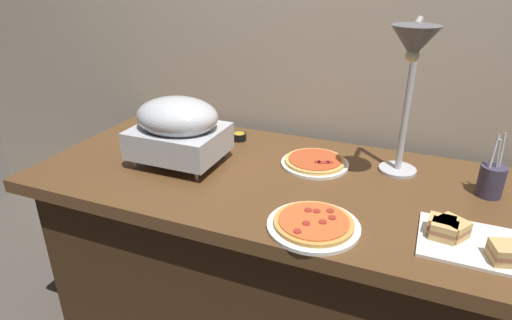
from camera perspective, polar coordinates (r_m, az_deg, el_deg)
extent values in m
cube|color=tan|center=(1.94, 9.17, 15.82)|extent=(4.40, 0.04, 2.40)
cube|color=brown|center=(1.62, 3.74, -3.06)|extent=(1.90, 0.84, 0.05)
cube|color=#3C2715|center=(1.83, 3.40, -13.66)|extent=(1.75, 0.74, 0.71)
cylinder|color=#B7BABF|center=(1.73, -15.75, -0.43)|extent=(0.01, 0.01, 0.04)
cylinder|color=#B7BABF|center=(1.59, -7.86, -2.05)|extent=(0.01, 0.01, 0.04)
cylinder|color=#B7BABF|center=(1.90, -11.72, 2.20)|extent=(0.01, 0.01, 0.04)
cylinder|color=#B7BABF|center=(1.76, -4.27, 0.94)|extent=(0.01, 0.01, 0.04)
cube|color=#B7BABF|center=(1.71, -10.14, 2.52)|extent=(0.34, 0.28, 0.11)
ellipsoid|color=#B7BABF|center=(1.68, -10.39, 5.69)|extent=(0.33, 0.26, 0.15)
cylinder|color=#B7BABF|center=(1.74, 18.19, -1.22)|extent=(0.14, 0.14, 0.01)
cylinder|color=#B7BABF|center=(1.64, 19.47, 7.61)|extent=(0.02, 0.02, 0.55)
cylinder|color=#B7BABF|center=(1.51, 20.71, 16.74)|extent=(0.02, 0.17, 0.02)
cone|color=#595B60|center=(1.43, 20.19, 14.42)|extent=(0.15, 0.15, 0.10)
sphere|color=#F9EAB2|center=(1.44, 19.96, 12.86)|extent=(0.04, 0.04, 0.04)
cylinder|color=white|center=(1.32, 7.60, -8.67)|extent=(0.28, 0.28, 0.01)
cylinder|color=#C68E42|center=(1.32, 7.63, -8.23)|extent=(0.24, 0.24, 0.01)
cylinder|color=#C65628|center=(1.31, 7.65, -7.94)|extent=(0.21, 0.21, 0.00)
cylinder|color=maroon|center=(1.35, 8.03, -6.72)|extent=(0.02, 0.02, 0.00)
cylinder|color=maroon|center=(1.36, 9.80, -6.65)|extent=(0.02, 0.02, 0.00)
cylinder|color=maroon|center=(1.25, 5.50, -9.37)|extent=(0.02, 0.02, 0.00)
cylinder|color=maroon|center=(1.30, 8.81, -8.10)|extent=(0.02, 0.02, 0.00)
cylinder|color=maroon|center=(1.29, 6.67, -8.32)|extent=(0.02, 0.02, 0.00)
cylinder|color=maroon|center=(1.33, 10.06, -7.52)|extent=(0.02, 0.02, 0.00)
cylinder|color=maroon|center=(1.35, 6.91, -6.60)|extent=(0.02, 0.02, 0.00)
cylinder|color=white|center=(1.71, 7.78, -0.49)|extent=(0.27, 0.27, 0.01)
cylinder|color=#DBA856|center=(1.71, 7.80, -0.13)|extent=(0.24, 0.24, 0.01)
cylinder|color=#B74723|center=(1.71, 7.82, 0.12)|extent=(0.21, 0.21, 0.00)
cylinder|color=maroon|center=(1.67, 8.52, -0.34)|extent=(0.02, 0.02, 0.00)
cylinder|color=maroon|center=(1.68, 8.15, -0.25)|extent=(0.02, 0.02, 0.00)
cylinder|color=maroon|center=(1.68, 9.76, -0.31)|extent=(0.02, 0.02, 0.00)
cylinder|color=maroon|center=(1.68, 9.27, -0.29)|extent=(0.02, 0.02, 0.00)
cube|color=white|center=(1.38, 27.43, -9.95)|extent=(0.33, 0.23, 0.01)
cube|color=tan|center=(1.38, 23.18, -8.55)|extent=(0.08, 0.07, 0.02)
cube|color=#9E6642|center=(1.37, 23.29, -7.99)|extent=(0.08, 0.07, 0.01)
cube|color=tan|center=(1.36, 23.41, -7.42)|extent=(0.08, 0.07, 0.02)
cube|color=tan|center=(1.36, 23.47, -9.12)|extent=(0.08, 0.07, 0.02)
cube|color=#9E6642|center=(1.35, 23.58, -8.56)|extent=(0.08, 0.07, 0.01)
cube|color=tan|center=(1.34, 23.70, -7.98)|extent=(0.08, 0.07, 0.02)
cube|color=tan|center=(1.38, 24.38, -8.74)|extent=(0.10, 0.10, 0.02)
cube|color=#9E6642|center=(1.37, 24.50, -8.18)|extent=(0.10, 0.10, 0.01)
cube|color=tan|center=(1.36, 24.62, -7.61)|extent=(0.10, 0.10, 0.02)
cube|color=tan|center=(1.33, 29.72, -11.17)|extent=(0.08, 0.09, 0.02)
cube|color=#9E6642|center=(1.32, 29.87, -10.60)|extent=(0.08, 0.09, 0.01)
cube|color=tan|center=(1.32, 30.01, -10.02)|extent=(0.08, 0.09, 0.02)
cylinder|color=black|center=(2.05, -13.94, 3.70)|extent=(0.07, 0.07, 0.04)
cylinder|color=#562D14|center=(2.05, -13.99, 4.11)|extent=(0.06, 0.06, 0.01)
cylinder|color=black|center=(1.94, -2.24, 3.11)|extent=(0.06, 0.06, 0.03)
cylinder|color=gold|center=(1.93, -2.24, 3.48)|extent=(0.05, 0.05, 0.01)
cylinder|color=#383347|center=(1.66, 28.66, -2.45)|extent=(0.08, 0.08, 0.11)
cylinder|color=#B7BABF|center=(1.63, 29.23, -0.46)|extent=(0.02, 0.01, 0.18)
cylinder|color=#B7BABF|center=(1.62, 28.66, -0.28)|extent=(0.02, 0.04, 0.19)
cylinder|color=#B7BABF|center=(1.64, 29.57, -0.10)|extent=(0.02, 0.03, 0.19)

